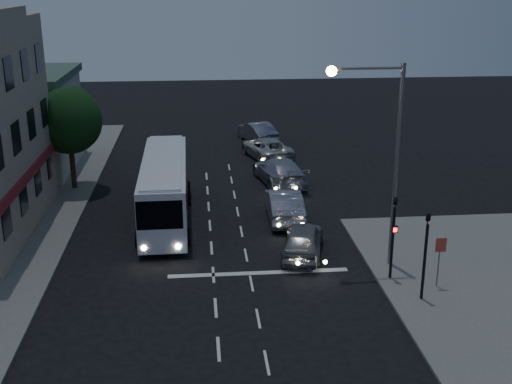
{
  "coord_description": "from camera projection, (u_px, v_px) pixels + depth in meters",
  "views": [
    {
      "loc": [
        -0.51,
        -23.7,
        12.34
      ],
      "look_at": [
        2.34,
        6.78,
        2.2
      ],
      "focal_mm": 45.0,
      "sensor_mm": 36.0,
      "label": 1
    }
  ],
  "objects": [
    {
      "name": "regulatory_sign",
      "position": [
        440.0,
        254.0,
        26.42
      ],
      "size": [
        0.45,
        0.12,
        2.2
      ],
      "color": "slate",
      "rests_on": "sidewalk_near"
    },
    {
      "name": "traffic_signal_main",
      "position": [
        394.0,
        228.0,
        26.97
      ],
      "size": [
        0.25,
        0.35,
        4.1
      ],
      "color": "black",
      "rests_on": "sidewalk_near"
    },
    {
      "name": "tour_bus",
      "position": [
        165.0,
        187.0,
        34.25
      ],
      "size": [
        2.62,
        11.05,
        3.38
      ],
      "rotation": [
        0.0,
        0.0,
        0.01
      ],
      "color": "white",
      "rests_on": "ground"
    },
    {
      "name": "car_suv",
      "position": [
        303.0,
        240.0,
        30.06
      ],
      "size": [
        2.8,
        4.75,
        1.52
      ],
      "primitive_type": "imported",
      "rotation": [
        0.0,
        0.0,
        2.9
      ],
      "color": "gray",
      "rests_on": "ground"
    },
    {
      "name": "car_extra",
      "position": [
        257.0,
        132.0,
        51.14
      ],
      "size": [
        3.1,
        5.23,
        1.63
      ],
      "primitive_type": "imported",
      "rotation": [
        0.0,
        0.0,
        3.44
      ],
      "color": "gray",
      "rests_on": "ground"
    },
    {
      "name": "car_sedan_b",
      "position": [
        279.0,
        171.0,
        40.63
      ],
      "size": [
        3.33,
        6.04,
        1.66
      ],
      "primitive_type": "imported",
      "rotation": [
        0.0,
        0.0,
        3.33
      ],
      "color": "#ABAEB9",
      "rests_on": "ground"
    },
    {
      "name": "road_markings",
      "position": [
        240.0,
        261.0,
        29.57
      ],
      "size": [
        8.0,
        30.55,
        0.01
      ],
      "color": "silver",
      "rests_on": "ground"
    },
    {
      "name": "low_building_north",
      "position": [
        3.0,
        120.0,
        42.97
      ],
      "size": [
        9.4,
        9.4,
        6.5
      ],
      "color": "#9B998F",
      "rests_on": "sidewalk_far"
    },
    {
      "name": "car_sedan_a",
      "position": [
        284.0,
        205.0,
        34.55
      ],
      "size": [
        1.82,
        5.0,
        1.64
      ],
      "primitive_type": "imported",
      "rotation": [
        0.0,
        0.0,
        3.13
      ],
      "color": "#A5A4AD",
      "rests_on": "ground"
    },
    {
      "name": "car_sedan_c",
      "position": [
        267.0,
        148.0,
        46.56
      ],
      "size": [
        3.83,
        5.84,
        1.49
      ],
      "primitive_type": "imported",
      "rotation": [
        0.0,
        0.0,
        3.41
      ],
      "color": "#B8B8B8",
      "rests_on": "ground"
    },
    {
      "name": "street_tree",
      "position": [
        68.0,
        118.0,
        38.39
      ],
      "size": [
        4.0,
        4.0,
        6.2
      ],
      "color": "black",
      "rests_on": "sidewalk_far"
    },
    {
      "name": "traffic_signal_side",
      "position": [
        426.0,
        246.0,
        25.17
      ],
      "size": [
        0.18,
        0.15,
        4.1
      ],
      "color": "black",
      "rests_on": "sidewalk_near"
    },
    {
      "name": "ground",
      "position": [
        215.0,
        296.0,
        26.33
      ],
      "size": [
        120.0,
        120.0,
        0.0
      ],
      "primitive_type": "plane",
      "color": "black"
    },
    {
      "name": "streetlight",
      "position": [
        383.0,
        143.0,
        27.25
      ],
      "size": [
        3.32,
        0.44,
        9.0
      ],
      "color": "slate",
      "rests_on": "sidewalk_near"
    }
  ]
}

